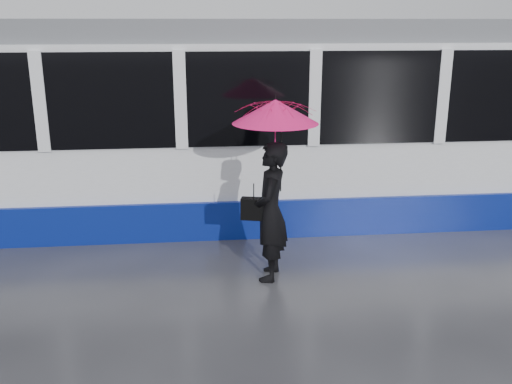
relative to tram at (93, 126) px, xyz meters
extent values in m
plane|color=#27282C|center=(2.77, -2.50, -1.64)|extent=(90.00, 90.00, 0.00)
cube|color=#3F3D38|center=(2.77, -0.72, -1.63)|extent=(34.00, 0.07, 0.02)
cube|color=#3F3D38|center=(2.77, 0.72, -1.63)|extent=(34.00, 0.07, 0.02)
cube|color=white|center=(0.00, 0.00, -0.11)|extent=(24.00, 2.40, 2.95)
cube|color=navy|center=(0.00, 0.00, -1.33)|extent=(24.00, 2.56, 0.62)
cube|color=black|center=(0.00, 0.00, 0.56)|extent=(23.00, 2.48, 1.40)
cube|color=slate|center=(0.00, 0.00, 1.54)|extent=(23.60, 2.20, 0.35)
imported|color=black|center=(2.66, -2.69, -0.71)|extent=(0.59, 0.76, 1.85)
imported|color=#FC1576|center=(2.71, -2.69, 0.31)|extent=(1.22, 1.24, 0.93)
cone|color=#FC1576|center=(2.71, -2.69, 0.60)|extent=(1.31, 1.31, 0.30)
cylinder|color=black|center=(2.71, -2.69, 0.78)|extent=(0.01, 0.01, 0.07)
cylinder|color=black|center=(2.79, -2.66, -0.03)|extent=(0.02, 0.02, 0.81)
cube|color=black|center=(2.44, -2.67, -0.67)|extent=(0.36, 0.22, 0.29)
cylinder|color=black|center=(2.44, -2.67, -0.43)|extent=(0.01, 0.01, 0.18)
camera|label=1|loc=(1.75, -9.68, 1.67)|focal=40.00mm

